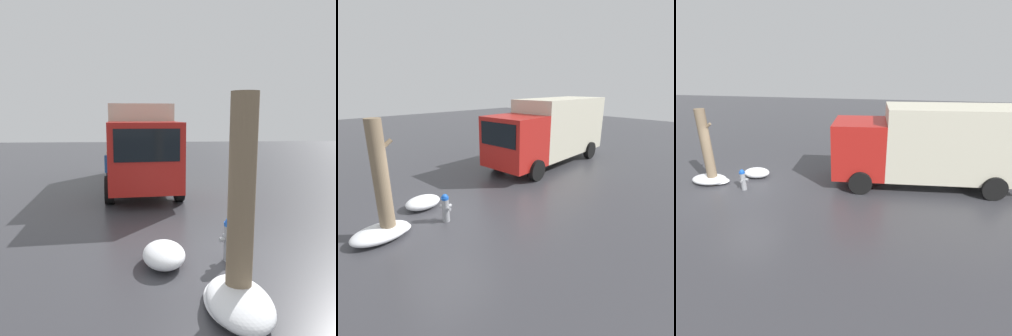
% 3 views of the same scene
% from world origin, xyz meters
% --- Properties ---
extents(ground_plane, '(60.00, 60.00, 0.00)m').
position_xyz_m(ground_plane, '(0.00, 0.00, 0.00)').
color(ground_plane, '#38383D').
extents(fire_hydrant, '(0.32, 0.42, 0.86)m').
position_xyz_m(fire_hydrant, '(0.00, 0.00, 0.44)').
color(fire_hydrant, gray).
rests_on(fire_hydrant, ground_plane).
extents(tree_trunk, '(0.58, 0.38, 3.12)m').
position_xyz_m(tree_trunk, '(-1.55, 0.25, 1.57)').
color(tree_trunk, '#7F6B51').
rests_on(tree_trunk, ground_plane).
extents(delivery_truck, '(7.52, 3.02, 3.22)m').
position_xyz_m(delivery_truck, '(7.22, 1.88, 1.74)').
color(delivery_truck, red).
rests_on(delivery_truck, ground_plane).
extents(pedestrian, '(0.34, 0.34, 1.57)m').
position_xyz_m(pedestrian, '(6.02, 2.96, 0.86)').
color(pedestrian, '#23232D').
rests_on(pedestrian, ground_plane).
extents(snow_pile_by_hydrant, '(1.48, 0.93, 0.37)m').
position_xyz_m(snow_pile_by_hydrant, '(-1.74, 0.29, 0.18)').
color(snow_pile_by_hydrant, white).
rests_on(snow_pile_by_hydrant, ground_plane).
extents(snow_pile_curbside, '(1.34, 0.77, 0.17)m').
position_xyz_m(snow_pile_curbside, '(-1.60, 0.38, 0.09)').
color(snow_pile_curbside, white).
rests_on(snow_pile_curbside, ground_plane).
extents(snow_pile_by_tree, '(1.13, 0.81, 0.41)m').
position_xyz_m(snow_pile_by_tree, '(-0.11, 1.28, 0.20)').
color(snow_pile_by_tree, white).
rests_on(snow_pile_by_tree, ground_plane).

